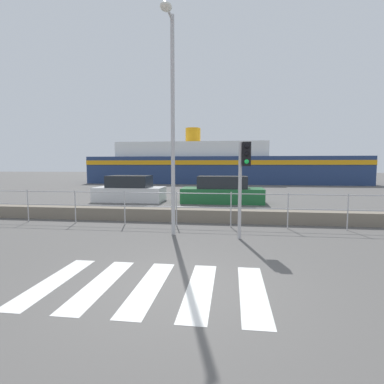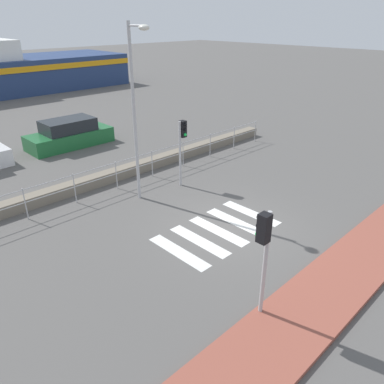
% 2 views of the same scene
% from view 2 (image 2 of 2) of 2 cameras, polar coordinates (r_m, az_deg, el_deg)
% --- Properties ---
extents(ground_plane, '(160.00, 160.00, 0.00)m').
position_cam_2_polar(ground_plane, '(13.05, 5.38, -5.17)').
color(ground_plane, '#565451').
extents(sidewalk_brick, '(24.00, 1.80, 0.12)m').
position_cam_2_polar(sidewalk_brick, '(11.29, 21.69, -12.13)').
color(sidewalk_brick, '#934C3D').
rests_on(sidewalk_brick, ground_plane).
extents(crosswalk, '(4.05, 2.40, 0.01)m').
position_cam_2_polar(crosswalk, '(12.74, 3.99, -5.91)').
color(crosswalk, silver).
rests_on(crosswalk, ground_plane).
extents(seawall, '(18.92, 0.55, 0.47)m').
position_cam_2_polar(seawall, '(17.12, -10.35, 3.05)').
color(seawall, slate).
rests_on(seawall, ground_plane).
extents(harbor_fence, '(17.06, 0.04, 1.22)m').
position_cam_2_polar(harbor_fence, '(16.24, -8.74, 4.07)').
color(harbor_fence, '#B2B2B5').
rests_on(harbor_fence, ground_plane).
extents(traffic_light_near, '(0.34, 0.32, 2.84)m').
position_cam_2_polar(traffic_light_near, '(8.38, 10.88, -7.68)').
color(traffic_light_near, '#B2B2B5').
rests_on(traffic_light_near, ground_plane).
extents(traffic_light_far, '(0.34, 0.32, 2.78)m').
position_cam_2_polar(traffic_light_far, '(15.42, -1.53, 8.11)').
color(traffic_light_far, '#B2B2B5').
rests_on(traffic_light_far, ground_plane).
extents(streetlamp, '(0.32, 1.10, 6.45)m').
position_cam_2_polar(streetlamp, '(13.72, -8.50, 13.99)').
color(streetlamp, '#B2B2B5').
rests_on(streetlamp, ground_plane).
extents(parked_car_green, '(4.56, 1.90, 1.50)m').
position_cam_2_polar(parked_car_green, '(22.01, -18.17, 8.31)').
color(parked_car_green, '#1E6633').
rests_on(parked_car_green, ground_plane).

